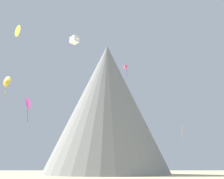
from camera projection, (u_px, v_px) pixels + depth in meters
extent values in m
cone|color=gray|center=(107.00, 107.00, 137.14)|extent=(77.18, 77.18, 58.19)
cone|color=gray|center=(133.00, 150.00, 137.88)|extent=(34.95, 34.95, 20.65)
cone|color=gray|center=(111.00, 127.00, 129.87)|extent=(29.97, 29.97, 39.28)
cone|color=gold|center=(6.00, 81.00, 62.60)|extent=(2.16, 1.62, 2.27)
cylinder|color=gold|center=(5.00, 94.00, 61.96)|extent=(0.44, 0.45, 3.03)
cube|color=#E5668C|center=(126.00, 68.00, 75.32)|extent=(0.87, 0.87, 0.36)
cube|color=#E5668C|center=(126.00, 66.00, 75.43)|extent=(0.87, 0.87, 0.36)
cylinder|color=#5138B2|center=(127.00, 73.00, 74.98)|extent=(0.14, 0.30, 2.45)
cube|color=white|center=(74.00, 41.00, 60.07)|extent=(1.97, 1.96, 0.79)
cube|color=white|center=(74.00, 38.00, 60.22)|extent=(1.97, 1.96, 0.79)
cone|color=#D1339E|center=(28.00, 103.00, 59.52)|extent=(1.80, 2.15, 2.08)
cylinder|color=#5138B2|center=(28.00, 115.00, 58.94)|extent=(0.29, 0.35, 2.71)
cone|color=yellow|center=(18.00, 31.00, 59.27)|extent=(1.82, 1.94, 2.32)
cube|color=orange|center=(181.00, 123.00, 93.77)|extent=(0.42, 1.11, 0.83)
cylinder|color=gold|center=(182.00, 132.00, 93.18)|extent=(0.11, 0.38, 4.17)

